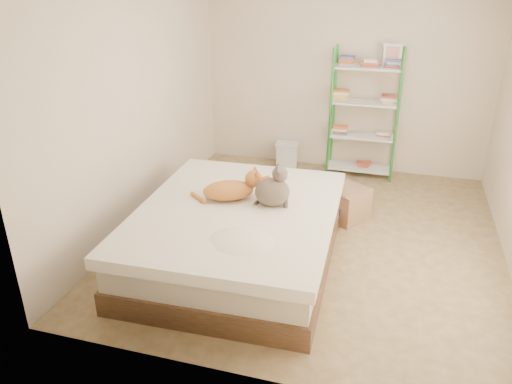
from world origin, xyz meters
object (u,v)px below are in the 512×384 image
(bed, at_px, (237,235))
(shelf_unit, at_px, (365,111))
(grey_cat, at_px, (272,186))
(cardboard_box, at_px, (342,202))
(orange_cat, at_px, (228,188))
(white_bin, at_px, (287,155))

(bed, height_order, shelf_unit, shelf_unit)
(grey_cat, xyz_separation_m, cardboard_box, (0.55, 1.07, -0.58))
(bed, bearing_deg, cardboard_box, 53.82)
(shelf_unit, bearing_deg, bed, -109.70)
(grey_cat, bearing_deg, orange_cat, 72.83)
(orange_cat, height_order, grey_cat, grey_cat)
(grey_cat, height_order, shelf_unit, shelf_unit)
(bed, height_order, grey_cat, grey_cat)
(orange_cat, relative_size, shelf_unit, 0.33)
(cardboard_box, xyz_separation_m, white_bin, (-0.94, 1.32, -0.01))
(shelf_unit, xyz_separation_m, white_bin, (-1.02, -0.03, -0.71))
(grey_cat, height_order, cardboard_box, grey_cat)
(shelf_unit, distance_m, white_bin, 1.24)
(shelf_unit, height_order, white_bin, shelf_unit)
(cardboard_box, bearing_deg, white_bin, 157.61)
(white_bin, bearing_deg, orange_cat, -91.05)
(bed, bearing_deg, grey_cat, 26.10)
(orange_cat, relative_size, cardboard_box, 0.82)
(bed, height_order, white_bin, bed)
(grey_cat, bearing_deg, bed, 102.46)
(grey_cat, xyz_separation_m, white_bin, (-0.39, 2.39, -0.59))
(orange_cat, height_order, cardboard_box, orange_cat)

